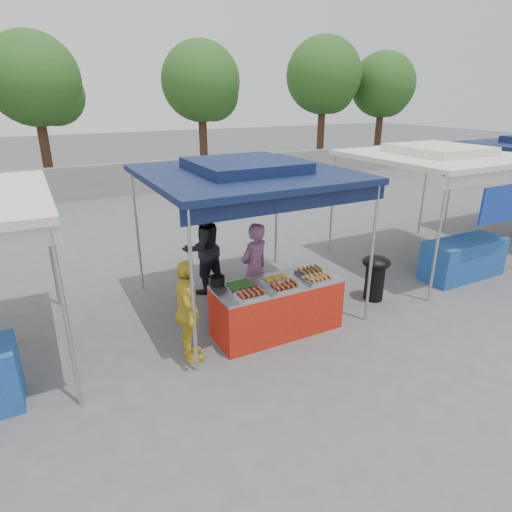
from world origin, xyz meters
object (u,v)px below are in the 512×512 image
vendor_woman (254,269)px  customer_person (188,312)px  vendor_table (277,307)px  wok_burner (375,274)px  helper_man (202,247)px  cooking_pot (217,281)px

vendor_woman → customer_person: size_ratio=1.07×
vendor_table → wok_burner: size_ratio=2.35×
wok_burner → helper_man: size_ratio=0.48×
vendor_woman → vendor_table: bearing=71.6°
helper_man → customer_person: size_ratio=1.17×
helper_man → vendor_table: bearing=84.0°
vendor_woman → helper_man: bearing=-88.3°
cooking_pot → vendor_table: bearing=-22.8°
vendor_woman → helper_man: size_ratio=0.91×
helper_man → customer_person: bearing=44.4°
wok_burner → customer_person: size_ratio=0.56×
wok_burner → customer_person: 3.66m
cooking_pot → customer_person: bearing=-144.4°
cooking_pot → customer_person: (-0.64, -0.46, -0.16)m
vendor_table → cooking_pot: (-0.85, 0.36, 0.49)m
vendor_woman → customer_person: vendor_woman is taller
cooking_pot → helper_man: 1.65m
helper_man → vendor_woman: bearing=91.2°
wok_burner → customer_person: (-3.65, -0.25, 0.25)m
vendor_table → cooking_pot: cooking_pot is taller
cooking_pot → vendor_woman: bearing=24.5°
cooking_pot → helper_man: (0.37, 1.61, -0.04)m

